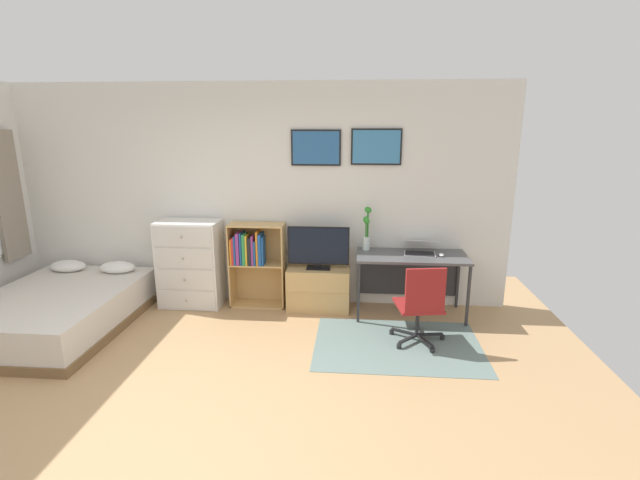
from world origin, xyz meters
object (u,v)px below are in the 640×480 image
Objects in this scene: computer_mouse at (441,255)px; bamboo_vase at (367,228)px; bookshelf at (254,257)px; bed at (59,309)px; dresser at (191,264)px; television at (318,248)px; office_chair at (421,303)px; laptop at (420,248)px; tv_stand at (319,288)px; desk at (410,264)px.

bamboo_vase is (-0.86, 0.21, 0.25)m from computer_mouse.
bookshelf reaches higher than computer_mouse.
bed is 2.23m from bookshelf.
dresser is 1.46× the size of television.
dresser is 3.03m from computer_mouse.
bed is 3.60m from bamboo_vase.
computer_mouse is (0.31, 0.75, 0.30)m from office_chair.
bookshelf is at bearing 22.61° from bed.
office_chair is at bearing -112.47° from computer_mouse.
laptop reaches higher than office_chair.
laptop reaches higher than tv_stand.
office_chair is (2.70, -0.86, -0.08)m from dresser.
computer_mouse is at bearing -5.01° from tv_stand.
television reaches higher than laptop.
bed is 4.34m from computer_mouse.
bed is at bearing -165.45° from bamboo_vase.
television reaches higher than desk.
office_chair is (0.02, -0.86, -0.15)m from desk.
television reaches higher than computer_mouse.
bed is at bearing 169.67° from office_chair.
bamboo_vase is at bearing 1.46° from bookshelf.
laptop is (0.10, 0.02, 0.19)m from desk.
bookshelf is at bearing 175.10° from television.
bamboo_vase reaches higher than tv_stand.
bookshelf is 1.98× the size of bamboo_vase.
laptop is 0.80× the size of bamboo_vase.
bookshelf is 1.43m from bamboo_vase.
tv_stand is 1.52m from computer_mouse.
television reaches higher than tv_stand.
tv_stand is at bearing 178.74° from desk.
office_chair is at bearing -1.30° from bed.
bookshelf is (0.78, 0.06, 0.08)m from dresser.
dresser is 1.61m from television.
office_chair reaches higher than tv_stand.
bamboo_vase is at bearing 2.58° from dresser.
desk is at bearing -0.19° from dresser.
dresser is at bearing -175.44° from bookshelf.
desk is (1.09, -0.02, 0.35)m from tv_stand.
bookshelf is 1.21× the size of office_chair.
dresser is at bearing 153.10° from office_chair.
bookshelf is at bearing -178.54° from bamboo_vase.
bookshelf is 2.14m from office_chair.
laptop is (4.02, 0.79, 0.58)m from bed.
desk is 0.22m from laptop.
dresser reaches higher than desk.
tv_stand is 0.59× the size of desk.
dresser reaches higher than office_chair.
bamboo_vase is at bearing 166.41° from computer_mouse.
bookshelf is 2.48× the size of laptop.
office_chair is at bearing -60.46° from bamboo_vase.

